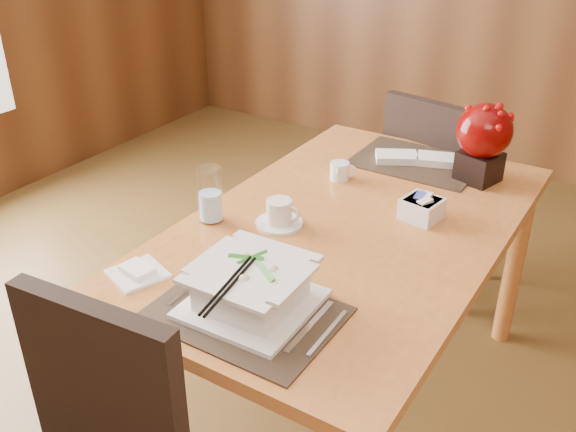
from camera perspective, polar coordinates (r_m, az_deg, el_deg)
The scene contains 12 objects.
dining_table at distance 2.04m, azimuth 5.28°, elevation -2.99°, with size 0.90×1.50×0.75m.
placemat_near at distance 1.60m, azimuth -3.80°, elevation -8.65°, with size 0.45×0.33×0.01m, color black.
placemat_far at distance 2.45m, azimuth 11.34°, elevation 4.74°, with size 0.45×0.33×0.01m, color black.
soup_setting at distance 1.59m, azimuth -3.29°, elevation -6.39°, with size 0.31×0.31×0.12m.
coffee_cup at distance 1.96m, azimuth -0.80°, elevation 0.15°, with size 0.15×0.15×0.08m.
water_glass at distance 1.97m, azimuth -6.94°, elevation 1.89°, with size 0.08×0.08×0.18m, color silver.
creamer_jug at distance 2.27m, azimuth 4.60°, elevation 4.02°, with size 0.09×0.09×0.06m, color silver, non-canonical shape.
sugar_caddy at distance 2.04m, azimuth 11.81°, elevation 0.64°, with size 0.11×0.11×0.07m, color silver.
berry_decor at distance 2.30m, azimuth 16.97°, elevation 6.64°, with size 0.19×0.19×0.28m.
napkins_far at distance 2.44m, azimuth 11.65°, elevation 5.03°, with size 0.30×0.11×0.03m, color white, non-canonical shape.
bread_plate at distance 1.78m, azimuth -13.22°, elevation -5.01°, with size 0.13×0.13×0.01m, color silver.
far_chair at distance 2.83m, azimuth 13.09°, elevation 2.62°, with size 0.50×0.50×0.92m.
Camera 1 is at (0.77, -0.97, 1.71)m, focal length 40.00 mm.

